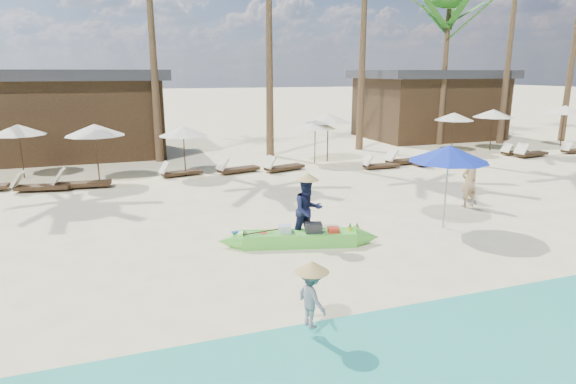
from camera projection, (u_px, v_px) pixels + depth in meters
name	position (u px, v px, depth m)	size (l,w,h in m)	color
ground	(359.00, 256.00, 11.27)	(240.00, 240.00, 0.00)	#F3E7B4
wet_sand_strip	(526.00, 382.00, 6.69)	(240.00, 4.50, 0.01)	tan
green_canoe	(299.00, 238.00, 11.93)	(4.42, 1.43, 0.57)	#53C33B
tourist	(469.00, 182.00, 15.24)	(0.59, 0.39, 1.63)	tan
vendor_green	(308.00, 211.00, 12.00)	(0.81, 0.63, 1.68)	#151939
vendor_yellow	(312.00, 298.00, 7.71)	(0.65, 0.38, 1.01)	gray
blue_umbrella	(449.00, 154.00, 12.85)	(2.14, 2.14, 2.30)	#99999E
resort_parasol_3	(18.00, 130.00, 19.09)	(2.12, 2.12, 2.18)	#352516
resort_parasol_4	(95.00, 130.00, 18.24)	(2.22, 2.22, 2.29)	#352516
lounger_4_left	(39.00, 186.00, 17.34)	(1.99, 0.89, 0.65)	#352516
lounger_4_right	(80.00, 182.00, 17.78)	(2.04, 0.81, 0.68)	#352516
resort_parasol_5	(183.00, 131.00, 19.59)	(2.00, 2.00, 2.06)	#352516
lounger_5_left	(179.00, 172.00, 19.84)	(1.79, 0.87, 0.58)	#352516
resort_parasol_6	(315.00, 124.00, 22.40)	(1.96, 1.96, 2.02)	#352516
lounger_6_left	(236.00, 168.00, 20.45)	(1.95, 1.04, 0.63)	#352516
lounger_6_right	(282.00, 166.00, 20.85)	(1.99, 1.11, 0.65)	#352516
resort_parasol_7	(328.00, 118.00, 22.77)	(2.24, 2.24, 2.31)	#352516
lounger_7_left	(379.00, 165.00, 21.40)	(1.69, 0.52, 0.58)	#352516
lounger_7_right	(403.00, 160.00, 22.36)	(2.00, 0.72, 0.67)	#352516
resort_parasol_8	(454.00, 116.00, 25.35)	(2.06, 2.06, 2.12)	#352516
lounger_8_left	(429.00, 161.00, 22.15)	(2.06, 1.08, 0.67)	#352516
resort_parasol_9	(493.00, 113.00, 25.96)	(2.17, 2.17, 2.24)	#352516
lounger_9_left	(513.00, 151.00, 25.00)	(1.69, 0.74, 0.55)	#352516
lounger_9_right	(530.00, 153.00, 24.28)	(2.02, 0.89, 0.66)	#352516
resort_parasol_10	(565.00, 110.00, 27.31)	(2.28, 2.28, 2.35)	#352516
lounger_10_left	(574.00, 150.00, 25.49)	(1.68, 0.61, 0.56)	#352516
palm_6	(448.00, 19.00, 26.96)	(2.08, 2.08, 8.51)	brown
pavilion_west	(57.00, 113.00, 24.21)	(10.80, 6.60, 4.30)	#352516
pavilion_east	(428.00, 104.00, 31.24)	(8.80, 6.60, 4.30)	#352516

